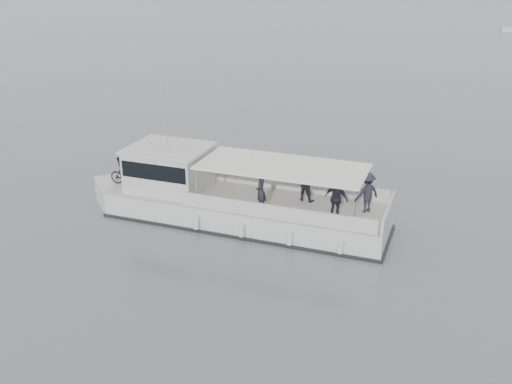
% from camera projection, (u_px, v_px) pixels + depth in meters
% --- Properties ---
extents(ground, '(1400.00, 1400.00, 0.00)m').
position_uv_depth(ground, '(129.00, 233.00, 25.52)').
color(ground, slate).
rests_on(ground, ground).
extents(tour_boat, '(14.89, 4.06, 6.22)m').
position_uv_depth(tour_boat, '(220.00, 198.00, 26.58)').
color(tour_boat, silver).
rests_on(tour_boat, ground).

